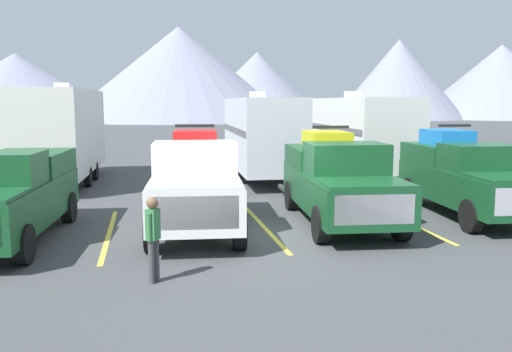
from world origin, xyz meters
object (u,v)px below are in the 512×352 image
pickup_truck_b (196,181)px  person_b (153,233)px  pickup_truck_a (10,193)px  camper_trailer_a (59,131)px  camper_trailer_c (361,132)px  pickup_truck_c (338,178)px  pickup_truck_d (465,174)px  camper_trailer_b (262,133)px

pickup_truck_b → person_b: 4.15m
pickup_truck_a → camper_trailer_a: size_ratio=0.64×
camper_trailer_c → person_b: 15.34m
pickup_truck_b → pickup_truck_c: (3.84, 0.14, -0.05)m
pickup_truck_b → pickup_truck_d: size_ratio=0.97×
pickup_truck_a → pickup_truck_d: 12.13m
pickup_truck_c → camper_trailer_c: (4.03, 8.27, 0.77)m
camper_trailer_a → camper_trailer_c: (12.44, -0.44, -0.15)m
camper_trailer_a → pickup_truck_b: bearing=-62.7°
pickup_truck_c → person_b: 6.45m
pickup_truck_a → camper_trailer_c: camper_trailer_c is taller
pickup_truck_c → pickup_truck_d: bearing=2.3°
pickup_truck_a → pickup_truck_b: bearing=3.0°
camper_trailer_b → person_b: 13.27m
pickup_truck_a → camper_trailer_c: (12.22, 8.63, 0.84)m
pickup_truck_c → camper_trailer_b: (-0.34, 8.27, 0.76)m
pickup_truck_d → camper_trailer_c: 8.15m
pickup_truck_d → pickup_truck_b: bearing=-177.8°
camper_trailer_a → camper_trailer_b: camper_trailer_a is taller
pickup_truck_b → person_b: bearing=-105.6°
pickup_truck_d → camper_trailer_a: (-12.34, 8.55, 0.94)m
camper_trailer_a → person_b: 13.35m
pickup_truck_b → person_b: size_ratio=3.60×
pickup_truck_b → person_b: (-1.11, -3.99, -0.34)m
pickup_truck_c → person_b: bearing=-140.2°
pickup_truck_a → camper_trailer_a: camper_trailer_a is taller
pickup_truck_d → person_b: 9.86m
pickup_truck_b → camper_trailer_b: (3.50, 8.41, 0.71)m
pickup_truck_a → pickup_truck_d: pickup_truck_d is taller
pickup_truck_b → camper_trailer_c: bearing=46.9°
pickup_truck_b → camper_trailer_a: 10.00m
person_b → pickup_truck_d: bearing=25.8°
camper_trailer_b → pickup_truck_c: bearing=-87.6°
pickup_truck_c → camper_trailer_b: bearing=92.4°
pickup_truck_a → camper_trailer_b: (7.85, 8.64, 0.83)m
pickup_truck_a → person_b: (3.24, -3.76, -0.22)m
camper_trailer_c → person_b: camper_trailer_c is taller
camper_trailer_b → camper_trailer_c: camper_trailer_c is taller
pickup_truck_c → pickup_truck_a: bearing=-177.5°
pickup_truck_a → camper_trailer_b: camper_trailer_b is taller
pickup_truck_c → camper_trailer_c: bearing=64.0°
pickup_truck_a → camper_trailer_b: bearing=47.7°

